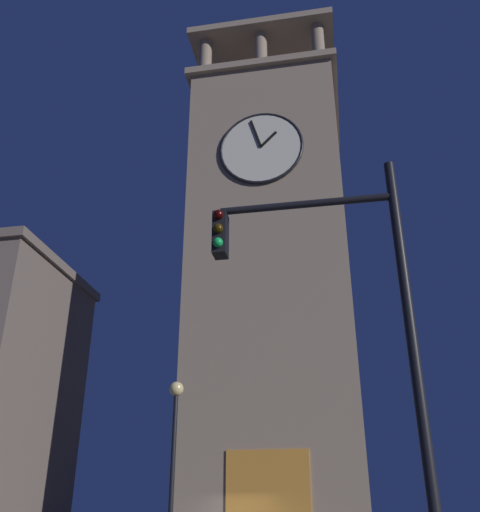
{
  "coord_description": "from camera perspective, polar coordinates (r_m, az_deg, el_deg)",
  "views": [
    {
      "loc": [
        -4.09,
        21.1,
        1.45
      ],
      "look_at": [
        0.75,
        -5.68,
        14.25
      ],
      "focal_mm": 39.86,
      "sensor_mm": 36.0,
      "label": 1
    }
  ],
  "objects": [
    {
      "name": "street_lamp",
      "position": [
        17.73,
        -6.63,
        -17.64
      ],
      "size": [
        0.44,
        0.44,
        5.38
      ],
      "color": "black",
      "rests_on": "ground_plane"
    },
    {
      "name": "clocktower",
      "position": [
        29.0,
        3.47,
        -3.35
      ],
      "size": [
        8.08,
        8.63,
        29.16
      ],
      "color": "gray",
      "rests_on": "ground_plane"
    },
    {
      "name": "traffic_signal_mid",
      "position": [
        8.4,
        10.87,
        -5.22
      ],
      "size": [
        2.94,
        0.41,
        6.67
      ],
      "color": "black",
      "rests_on": "ground_plane"
    }
  ]
}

